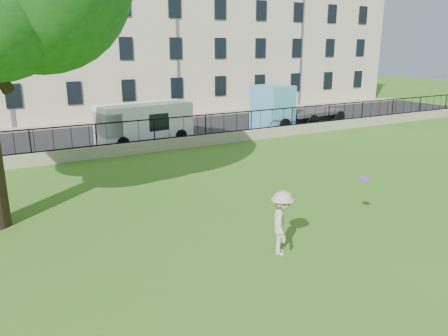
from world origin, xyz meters
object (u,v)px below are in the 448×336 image
man (282,223)px  white_van (144,123)px  frisbee (364,179)px  blue_truck (299,105)px

man → white_van: size_ratio=0.33×
frisbee → white_van: (-1.68, 14.97, -0.43)m
blue_truck → frisbee: bearing=-129.8°
white_van → blue_truck: bearing=-6.8°
man → white_van: (1.51, 15.24, 0.23)m
frisbee → blue_truck: (9.43, 14.97, -0.09)m
man → blue_truck: blue_truck is taller
white_van → blue_truck: (11.11, 0.00, 0.34)m
man → frisbee: 3.27m
frisbee → white_van: bearing=96.4°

